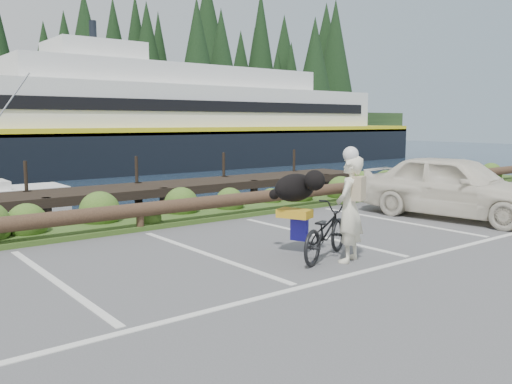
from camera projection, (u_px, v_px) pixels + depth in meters
ground at (283, 281)px, 7.84m from camera, size 72.00×72.00×0.00m
vegetation_strip at (126, 224)px, 11.98m from camera, size 34.00×1.60×0.10m
log_rail at (140, 231)px, 11.43m from camera, size 32.00×0.30×0.60m
bicycle at (325, 231)px, 9.08m from camera, size 1.87×1.27×0.93m
cyclist at (349, 209)px, 8.83m from camera, size 0.75×0.64×1.75m
dog at (295, 188)px, 9.26m from camera, size 0.71×0.93×0.48m
parked_car at (455, 186)px, 12.91m from camera, size 2.41×4.68×1.52m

